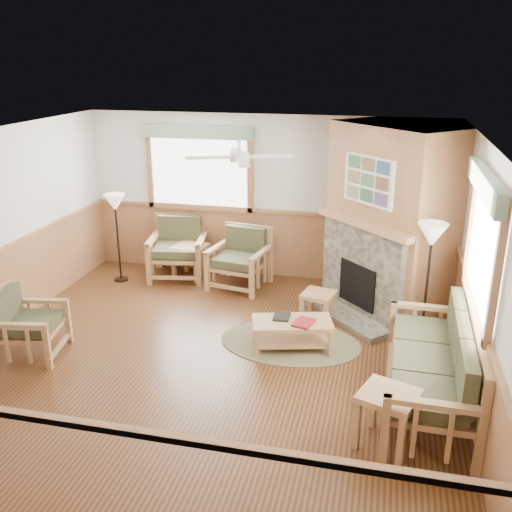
% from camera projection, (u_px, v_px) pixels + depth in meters
% --- Properties ---
extents(floor, '(6.00, 6.00, 0.01)m').
position_uv_depth(floor, '(212.00, 359.00, 7.11)').
color(floor, '#512E16').
rests_on(floor, ground).
extents(ceiling, '(6.00, 6.00, 0.01)m').
position_uv_depth(ceiling, '(206.00, 140.00, 6.21)').
color(ceiling, white).
rests_on(ceiling, floor).
extents(wall_back, '(6.00, 0.02, 2.70)m').
position_uv_depth(wall_back, '(264.00, 197.00, 9.41)').
color(wall_back, white).
rests_on(wall_back, floor).
extents(wall_front, '(6.00, 0.02, 2.70)m').
position_uv_depth(wall_front, '(76.00, 400.00, 3.90)').
color(wall_front, white).
rests_on(wall_front, floor).
extents(wall_right, '(0.02, 6.00, 2.70)m').
position_uv_depth(wall_right, '(480.00, 279.00, 6.01)').
color(wall_right, white).
rests_on(wall_right, floor).
extents(wainscot, '(6.00, 6.00, 1.10)m').
position_uv_depth(wainscot, '(211.00, 319.00, 6.92)').
color(wainscot, '#9C6740').
rests_on(wainscot, floor).
extents(fireplace, '(3.11, 3.11, 2.70)m').
position_uv_depth(fireplace, '(391.00, 221.00, 8.10)').
color(fireplace, '#9C6740').
rests_on(fireplace, floor).
extents(window_back, '(1.90, 0.16, 1.50)m').
position_uv_depth(window_back, '(198.00, 123.00, 9.21)').
color(window_back, white).
rests_on(window_back, wall_back).
extents(window_right, '(0.16, 1.90, 1.50)m').
position_uv_depth(window_right, '(495.00, 171.00, 5.44)').
color(window_right, white).
rests_on(window_right, wall_right).
extents(ceiling_fan, '(1.59, 1.59, 0.36)m').
position_uv_depth(ceiling_fan, '(239.00, 141.00, 6.43)').
color(ceiling_fan, white).
rests_on(ceiling_fan, ceiling).
extents(sofa, '(2.21, 0.95, 1.01)m').
position_uv_depth(sofa, '(430.00, 363.00, 6.03)').
color(sofa, '#AF8151').
rests_on(sofa, floor).
extents(armchair_back_left, '(1.04, 1.04, 1.01)m').
position_uv_depth(armchair_back_left, '(178.00, 248.00, 9.58)').
color(armchair_back_left, '#AF8151').
rests_on(armchair_back_left, floor).
extents(armchair_back_right, '(0.98, 0.98, 0.95)m').
position_uv_depth(armchair_back_right, '(239.00, 259.00, 9.16)').
color(armchair_back_right, '#AF8151').
rests_on(armchair_back_right, floor).
extents(armchair_left, '(0.91, 0.91, 0.87)m').
position_uv_depth(armchair_left, '(29.00, 323.00, 7.07)').
color(armchair_left, '#AF8151').
rests_on(armchair_left, floor).
extents(coffee_table, '(1.10, 0.75, 0.40)m').
position_uv_depth(coffee_table, '(292.00, 335.00, 7.27)').
color(coffee_table, '#AF8151').
rests_on(coffee_table, floor).
extents(end_table_chairs, '(0.60, 0.58, 0.57)m').
position_uv_depth(end_table_chairs, '(191.00, 261.00, 9.60)').
color(end_table_chairs, '#AF8151').
rests_on(end_table_chairs, floor).
extents(end_table_sofa, '(0.66, 0.64, 0.58)m').
position_uv_depth(end_table_sofa, '(387.00, 419.00, 5.45)').
color(end_table_sofa, '#AF8151').
rests_on(end_table_sofa, floor).
extents(footstool, '(0.52, 0.52, 0.38)m').
position_uv_depth(footstool, '(318.00, 305.00, 8.17)').
color(footstool, '#AF8151').
rests_on(footstool, floor).
extents(braided_rug, '(2.15, 2.15, 0.01)m').
position_uv_depth(braided_rug, '(290.00, 342.00, 7.49)').
color(braided_rug, brown).
rests_on(braided_rug, floor).
extents(floor_lamp_left, '(0.40, 0.40, 1.48)m').
position_uv_depth(floor_lamp_left, '(118.00, 238.00, 9.34)').
color(floor_lamp_left, black).
rests_on(floor_lamp_left, floor).
extents(floor_lamp_right, '(0.47, 0.47, 1.65)m').
position_uv_depth(floor_lamp_right, '(427.00, 285.00, 7.20)').
color(floor_lamp_right, black).
rests_on(floor_lamp_right, floor).
extents(book_red, '(0.29, 0.35, 0.03)m').
position_uv_depth(book_red, '(304.00, 322.00, 7.12)').
color(book_red, maroon).
rests_on(book_red, coffee_table).
extents(book_dark, '(0.21, 0.28, 0.03)m').
position_uv_depth(book_dark, '(282.00, 316.00, 7.29)').
color(book_dark, black).
rests_on(book_dark, coffee_table).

